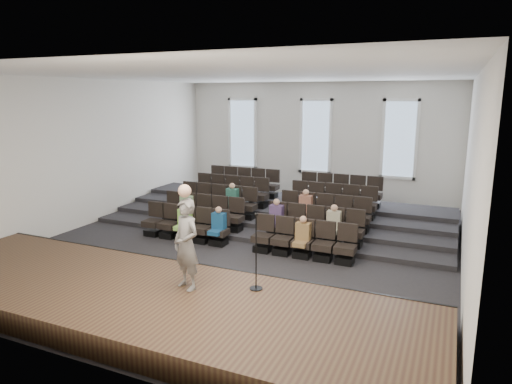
% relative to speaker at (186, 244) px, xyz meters
% --- Properties ---
extents(ground, '(14.00, 14.00, 0.00)m').
position_rel_speaker_xyz_m(ground, '(-0.73, 4.62, -1.45)').
color(ground, black).
rests_on(ground, ground).
extents(ceiling, '(12.00, 14.00, 0.02)m').
position_rel_speaker_xyz_m(ceiling, '(-0.73, 4.62, 3.56)').
color(ceiling, white).
rests_on(ceiling, ground).
extents(wall_back, '(12.00, 0.04, 5.00)m').
position_rel_speaker_xyz_m(wall_back, '(-0.73, 11.64, 1.05)').
color(wall_back, silver).
rests_on(wall_back, ground).
extents(wall_front, '(12.00, 0.04, 5.00)m').
position_rel_speaker_xyz_m(wall_front, '(-0.73, -2.40, 1.05)').
color(wall_front, silver).
rests_on(wall_front, ground).
extents(wall_left, '(0.04, 14.00, 5.00)m').
position_rel_speaker_xyz_m(wall_left, '(-6.75, 4.62, 1.05)').
color(wall_left, silver).
rests_on(wall_left, ground).
extents(wall_right, '(0.04, 14.00, 5.00)m').
position_rel_speaker_xyz_m(wall_right, '(5.29, 4.62, 1.05)').
color(wall_right, silver).
rests_on(wall_right, ground).
extents(stage, '(11.80, 3.60, 0.50)m').
position_rel_speaker_xyz_m(stage, '(-0.73, -0.48, -1.20)').
color(stage, '#45321D').
rests_on(stage, ground).
extents(stage_lip, '(11.80, 0.06, 0.52)m').
position_rel_speaker_xyz_m(stage_lip, '(-0.73, 1.29, -1.20)').
color(stage_lip, black).
rests_on(stage_lip, ground).
extents(risers, '(11.80, 4.80, 0.60)m').
position_rel_speaker_xyz_m(risers, '(-0.73, 7.79, -1.26)').
color(risers, black).
rests_on(risers, ground).
extents(seating_rows, '(6.80, 4.70, 1.67)m').
position_rel_speaker_xyz_m(seating_rows, '(-0.73, 6.16, -0.77)').
color(seating_rows, black).
rests_on(seating_rows, ground).
extents(windows, '(8.44, 0.10, 3.24)m').
position_rel_speaker_xyz_m(windows, '(-0.73, 11.57, 1.25)').
color(windows, white).
rests_on(windows, wall_back).
extents(audience, '(5.45, 2.64, 1.10)m').
position_rel_speaker_xyz_m(audience, '(-0.73, 4.94, -0.64)').
color(audience, '#87CB51').
rests_on(audience, seating_rows).
extents(speaker, '(0.81, 0.68, 1.91)m').
position_rel_speaker_xyz_m(speaker, '(0.00, 0.00, 0.00)').
color(speaker, slate).
rests_on(speaker, stage).
extents(mic_stand, '(0.27, 0.27, 1.63)m').
position_rel_speaker_xyz_m(mic_stand, '(1.33, 0.53, -0.47)').
color(mic_stand, black).
rests_on(mic_stand, stage).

